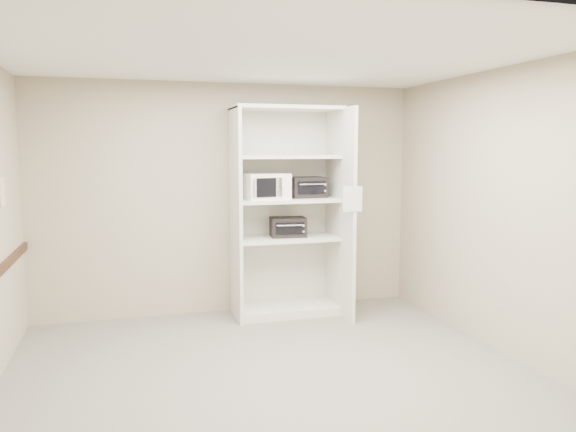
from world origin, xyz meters
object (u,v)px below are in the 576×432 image
object	(u,v)px
shelving_unit	(290,219)
microwave	(266,186)
toaster_oven_lower	(288,227)
toaster_oven_upper	(307,187)

from	to	relation	value
shelving_unit	microwave	size ratio (longest dim) A/B	4.96
microwave	toaster_oven_lower	size ratio (longest dim) A/B	1.21
toaster_oven_upper	toaster_oven_lower	bearing A→B (deg)	-172.26
shelving_unit	toaster_oven_lower	bearing A→B (deg)	164.77
shelving_unit	toaster_oven_lower	size ratio (longest dim) A/B	5.99
shelving_unit	microwave	world-z (taller)	shelving_unit
toaster_oven_upper	toaster_oven_lower	distance (m)	0.52
shelving_unit	toaster_oven_upper	size ratio (longest dim) A/B	5.77
toaster_oven_lower	toaster_oven_upper	bearing A→B (deg)	18.24
toaster_oven_upper	toaster_oven_lower	world-z (taller)	toaster_oven_upper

